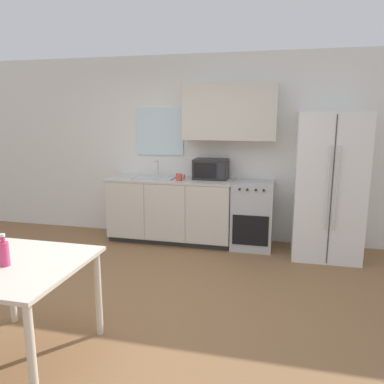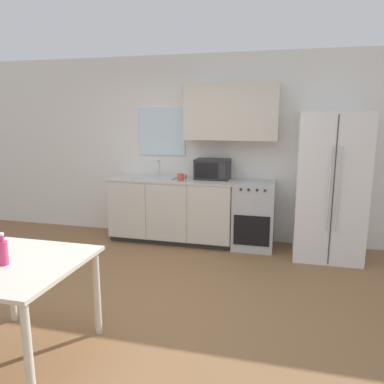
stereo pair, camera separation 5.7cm
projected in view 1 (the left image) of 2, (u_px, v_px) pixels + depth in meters
ground_plane at (137, 307)px, 3.65m from camera, size 12.00×12.00×0.00m
wall_back at (197, 144)px, 5.55m from camera, size 12.00×0.38×2.70m
kitchen_counter at (171, 210)px, 5.51m from camera, size 1.83×0.63×0.94m
oven_range at (252, 215)px, 5.25m from camera, size 0.56×0.61×0.93m
refrigerator at (328, 186)px, 4.85m from camera, size 0.84×0.82×1.88m
kitchen_sink at (155, 177)px, 5.48m from camera, size 0.60×0.39×0.25m
microwave at (211, 169)px, 5.37m from camera, size 0.49×0.34×0.29m
coffee_mug at (180, 177)px, 5.24m from camera, size 0.13×0.09×0.10m
dining_table at (16, 277)px, 2.75m from camera, size 0.97×0.99×0.77m
drink_bottle at (4, 253)px, 2.67m from camera, size 0.07×0.07×0.24m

